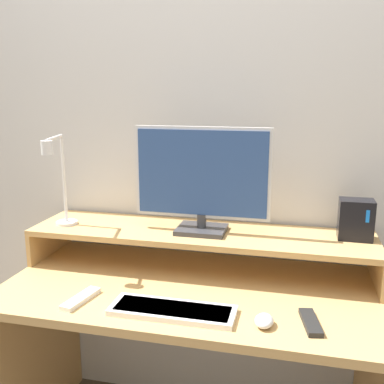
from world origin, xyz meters
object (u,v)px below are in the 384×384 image
Objects in this scene: monitor at (202,179)px; router_dock at (356,219)px; keyboard at (173,310)px; remote_secondary at (311,322)px; remote_control at (81,299)px; desk_lamp at (59,182)px; mouse at (264,321)px.

router_dock is at bearing 4.85° from monitor.
keyboard is 2.52× the size of remote_secondary.
remote_control is (-0.32, 0.01, -0.00)m from keyboard.
desk_lamp is 0.48m from remote_control.
router_dock is at bearing 25.07° from remote_control.
monitor is at bearing 10.41° from desk_lamp.
monitor is 3.29× the size of remote_secondary.
desk_lamp is at bearing 165.20° from remote_secondary.
remote_control is at bearing -178.50° from remote_secondary.
keyboard is (-0.58, -0.43, -0.22)m from router_dock.
router_dock is 0.86× the size of remote_control.
mouse is at bearing -54.64° from monitor.
mouse is 0.61m from remote_control.
keyboard is (-0.01, -0.38, -0.35)m from monitor.
monitor is at bearing 125.36° from mouse.
keyboard is (0.54, -0.28, -0.33)m from desk_lamp.
router_dock is 0.48m from remote_secondary.
desk_lamp is 2.47× the size of router_dock.
remote_secondary is (0.42, -0.35, -0.36)m from monitor.
monitor is at bearing 88.73° from keyboard.
desk_lamp is 2.14× the size of remote_control.
desk_lamp reaches higher than router_dock.
keyboard is at bearing -27.76° from desk_lamp.
mouse is 0.14m from remote_secondary.
router_dock is 0.75m from keyboard.
remote_secondary is (-0.15, -0.40, -0.22)m from router_dock.
monitor is 6.48× the size of mouse.
monitor reaches higher than remote_control.
router_dock is at bearing 36.74° from keyboard.
router_dock is (0.57, 0.05, -0.14)m from monitor.
router_dock is 1.86× the size of mouse.
desk_lamp is 0.69m from keyboard.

